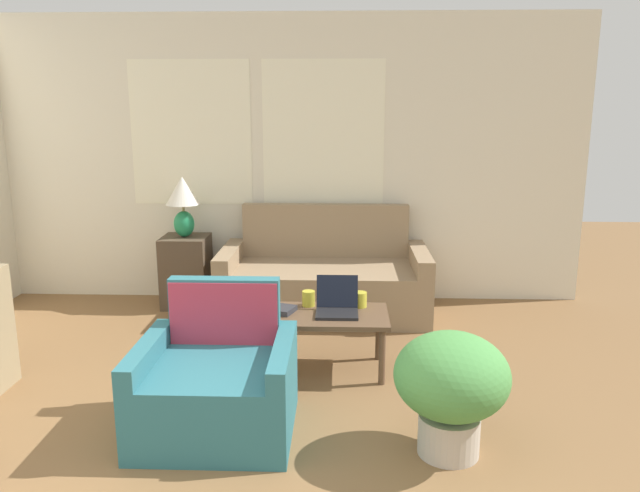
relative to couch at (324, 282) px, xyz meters
name	(u,v)px	position (x,y,z in m)	size (l,w,h in m)	color
wall_back	(265,160)	(-0.56, 0.45, 1.03)	(5.84, 0.06, 2.60)	silver
couch	(324,282)	(0.00, 0.00, 0.00)	(1.79, 0.88, 0.92)	#937A5B
armchair	(218,386)	(-0.54, -2.06, -0.02)	(0.85, 0.78, 0.80)	#2D6B75
side_table	(186,271)	(-1.26, 0.14, 0.05)	(0.41, 0.41, 0.64)	#4C3D2D
table_lamp	(183,199)	(-1.26, 0.14, 0.71)	(0.30, 0.30, 0.54)	#1E8451
coffee_table	(315,320)	(-0.03, -1.26, 0.09)	(1.00, 0.52, 0.41)	brown
laptop	(337,305)	(0.12, -1.24, 0.19)	(0.29, 0.29, 0.24)	black
cup_navy	(308,298)	(-0.08, -1.10, 0.19)	(0.09, 0.09, 0.11)	gold
cup_yellow	(272,315)	(-0.31, -1.42, 0.18)	(0.10, 0.10, 0.08)	white
cup_white	(360,300)	(0.28, -1.11, 0.19)	(0.10, 0.10, 0.11)	gold
book_red	(277,309)	(-0.29, -1.23, 0.16)	(0.27, 0.24, 0.04)	#2D2D33
potted_plant	(451,383)	(0.72, -2.30, 0.13)	(0.60, 0.60, 0.66)	#BCB2A3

